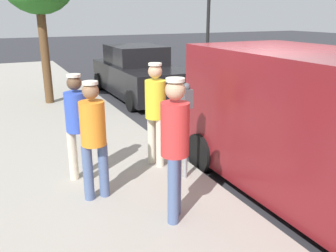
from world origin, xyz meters
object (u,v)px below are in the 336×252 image
(parking_meter_near, at_px, (186,115))
(parked_sedan_behind, at_px, (138,74))
(pedestrian_in_yellow, at_px, (155,108))
(pedestrian_in_orange, at_px, (93,134))
(pedestrian_in_red, at_px, (175,141))
(pedestrian_in_blue, at_px, (77,121))

(parking_meter_near, height_order, parked_sedan_behind, parking_meter_near)
(pedestrian_in_yellow, relative_size, parked_sedan_behind, 0.39)
(pedestrian_in_orange, xyz_separation_m, pedestrian_in_red, (-0.74, 0.95, 0.09))
(pedestrian_in_yellow, bearing_deg, pedestrian_in_red, 73.89)
(parking_meter_near, distance_m, pedestrian_in_yellow, 0.71)
(parking_meter_near, distance_m, parked_sedan_behind, 6.56)
(parking_meter_near, bearing_deg, pedestrian_in_yellow, -73.32)
(pedestrian_in_blue, relative_size, pedestrian_in_yellow, 0.95)
(pedestrian_in_red, bearing_deg, parking_meter_near, -124.97)
(pedestrian_in_orange, height_order, pedestrian_in_red, pedestrian_in_red)
(pedestrian_in_orange, xyz_separation_m, parked_sedan_behind, (-3.09, -6.35, -0.35))
(pedestrian_in_red, xyz_separation_m, pedestrian_in_yellow, (-0.48, -1.65, -0.04))
(pedestrian_in_orange, xyz_separation_m, pedestrian_in_yellow, (-1.22, -0.69, 0.05))
(parking_meter_near, bearing_deg, pedestrian_in_red, 55.03)
(parking_meter_near, height_order, pedestrian_in_orange, pedestrian_in_orange)
(pedestrian_in_red, relative_size, parked_sedan_behind, 0.41)
(parking_meter_near, bearing_deg, pedestrian_in_blue, -24.24)
(pedestrian_in_orange, height_order, pedestrian_in_blue, pedestrian_in_orange)
(pedestrian_in_orange, relative_size, pedestrian_in_blue, 1.00)
(pedestrian_in_orange, xyz_separation_m, pedestrian_in_blue, (0.07, -0.69, -0.00))
(pedestrian_in_orange, distance_m, pedestrian_in_yellow, 1.40)
(parked_sedan_behind, bearing_deg, parking_meter_near, 75.21)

